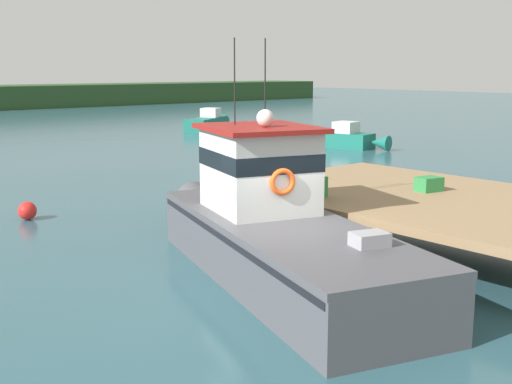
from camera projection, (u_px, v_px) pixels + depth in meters
The scene contains 9 objects.
ground_plane at pixel (277, 284), 12.82m from camera, with size 200.00×200.00×0.00m, color #2D5660.
dock at pixel (425, 199), 15.69m from camera, with size 6.00×9.00×1.20m.
main_fishing_boat at pixel (272, 226), 13.31m from camera, with size 4.82×9.90×4.80m.
crate_stack_mid_dock at pixel (314, 188), 15.20m from camera, with size 0.60×0.44×0.47m, color #2D8442.
crate_stack_near_edge at pixel (429, 184), 16.01m from camera, with size 0.60×0.44×0.35m, color #2D8442.
moored_boat_outer_mooring at pixel (340, 138), 35.09m from camera, with size 2.25×5.60×1.40m.
moored_boat_far_right at pixel (209, 122), 45.51m from camera, with size 5.48×3.96×1.46m.
mooring_buoy_outer at pixel (224, 147), 33.35m from camera, with size 0.48×0.48×0.48m, color red.
mooring_buoy_inshore at pixel (27, 211), 18.23m from camera, with size 0.52×0.52×0.52m, color red.
Camera 1 is at (-8.29, -9.04, 4.16)m, focal length 45.78 mm.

